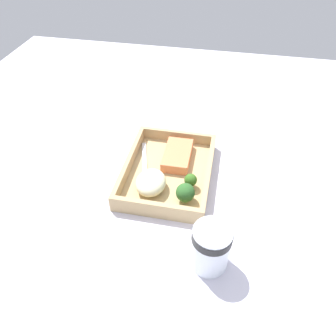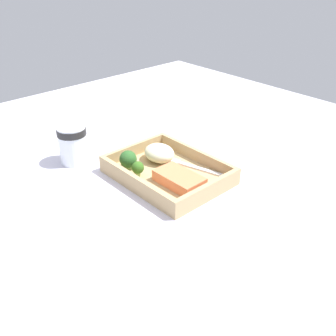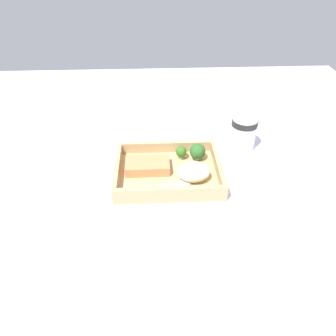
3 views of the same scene
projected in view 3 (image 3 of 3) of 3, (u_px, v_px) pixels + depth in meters
ground_plane at (168, 179)px, 89.04cm from camera, size 160.00×160.00×2.00cm
takeout_tray at (168, 174)px, 88.07cm from camera, size 28.01×21.35×1.20cm
tray_rim at (168, 168)px, 86.75cm from camera, size 28.01×21.35×3.14cm
salmon_fillet at (147, 166)px, 87.83cm from camera, size 11.86×6.90×2.66cm
mashed_potatoes at (193, 172)px, 84.38cm from camera, size 8.56×7.09×4.37cm
broccoli_floret_1 at (198, 152)px, 90.99cm from camera, size 4.37×4.37×4.84cm
broccoli_floret_2 at (181, 152)px, 91.45cm from camera, size 3.06×3.06×3.89cm
fork at (164, 188)px, 82.41cm from camera, size 15.67×5.82×0.44cm
paper_cup at (243, 132)px, 95.97cm from camera, size 7.56×7.56×10.11cm
receipt_slip at (259, 172)px, 89.48cm from camera, size 9.55×13.49×0.24cm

